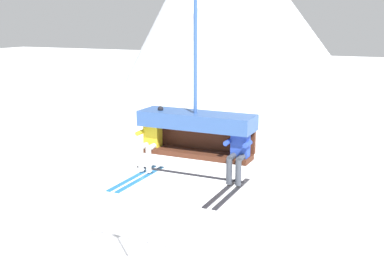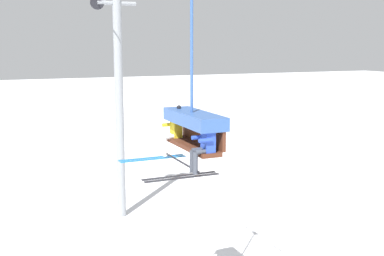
{
  "view_description": "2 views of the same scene",
  "coord_description": "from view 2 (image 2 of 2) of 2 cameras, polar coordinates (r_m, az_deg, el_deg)",
  "views": [
    {
      "loc": [
        5.34,
        -9.04,
        7.55
      ],
      "look_at": [
        1.54,
        -0.86,
        5.53
      ],
      "focal_mm": 45.0,
      "sensor_mm": 36.0,
      "label": 1
    },
    {
      "loc": [
        11.75,
        -5.23,
        7.34
      ],
      "look_at": [
        1.73,
        -0.86,
        5.47
      ],
      "focal_mm": 45.0,
      "sensor_mm": 36.0,
      "label": 2
    }
  ],
  "objects": [
    {
      "name": "chairlift_chair",
      "position": [
        11.25,
        0.3,
        0.66
      ],
      "size": [
        2.29,
        0.74,
        4.44
      ],
      "color": "#512819"
    },
    {
      "name": "skier_blue",
      "position": [
        10.39,
        1.28,
        -2.02
      ],
      "size": [
        0.46,
        1.7,
        1.23
      ],
      "color": "#2847B7"
    },
    {
      "name": "lift_tower_near",
      "position": [
        20.45,
        -8.65,
        2.56
      ],
      "size": [
        0.36,
        1.88,
        9.33
      ],
      "color": "gray",
      "rests_on": "ground_plane"
    },
    {
      "name": "skier_yellow",
      "position": [
        12.07,
        -2.41,
        -0.28
      ],
      "size": [
        0.48,
        1.7,
        1.34
      ],
      "color": "yellow"
    }
  ]
}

